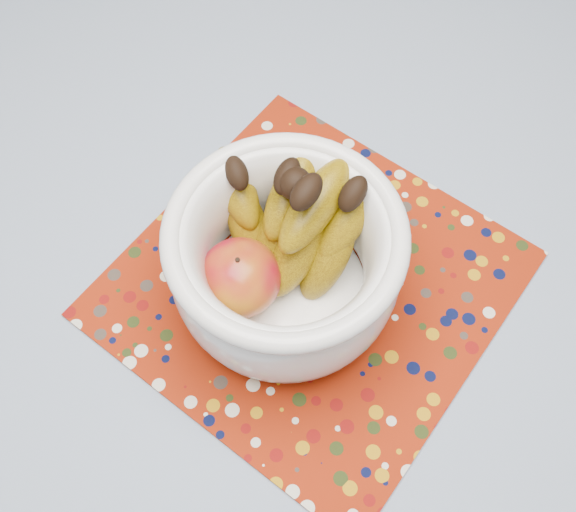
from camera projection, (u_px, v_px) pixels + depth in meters
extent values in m
plane|color=#2D2826|center=(309.00, 412.00, 1.47)|extent=(4.00, 4.00, 0.00)
cube|color=brown|center=(325.00, 256.00, 0.83)|extent=(1.20, 1.20, 0.04)
cylinder|color=brown|center=(228.00, 47.00, 1.50)|extent=(0.06, 0.06, 0.71)
cube|color=slate|center=(326.00, 247.00, 0.81)|extent=(1.32, 1.32, 0.01)
cube|color=maroon|center=(311.00, 284.00, 0.78)|extent=(0.44, 0.44, 0.00)
cylinder|color=white|center=(286.00, 292.00, 0.76)|extent=(0.12, 0.12, 0.01)
cylinder|color=white|center=(286.00, 287.00, 0.75)|extent=(0.18, 0.18, 0.01)
torus|color=white|center=(285.00, 235.00, 0.65)|extent=(0.24, 0.24, 0.02)
ellipsoid|color=maroon|center=(240.00, 277.00, 0.71)|extent=(0.09, 0.09, 0.08)
sphere|color=black|center=(295.00, 184.00, 0.66)|extent=(0.03, 0.03, 0.03)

